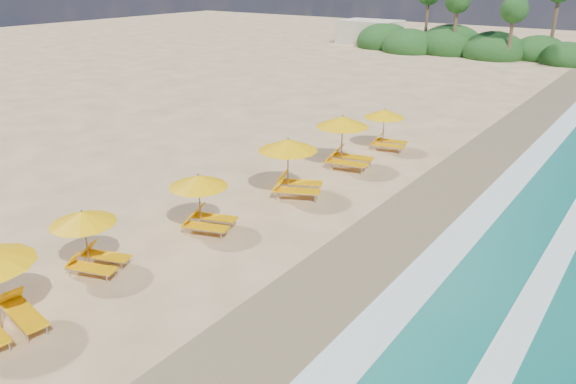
# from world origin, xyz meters

# --- Properties ---
(ground) EXTENTS (160.00, 160.00, 0.00)m
(ground) POSITION_xyz_m (0.00, 0.00, 0.00)
(ground) COLOR #D9B47F
(ground) RESTS_ON ground
(wet_sand) EXTENTS (4.00, 160.00, 0.01)m
(wet_sand) POSITION_xyz_m (4.00, 0.00, 0.01)
(wet_sand) COLOR olive
(wet_sand) RESTS_ON ground
(surf_foam) EXTENTS (4.00, 160.00, 0.01)m
(surf_foam) POSITION_xyz_m (6.70, 0.00, 0.03)
(surf_foam) COLOR white
(surf_foam) RESTS_ON ground
(station_1) EXTENTS (2.55, 2.50, 1.99)m
(station_1) POSITION_xyz_m (-2.84, -6.19, 1.12)
(station_1) COLOR olive
(station_1) RESTS_ON ground
(station_2) EXTENTS (2.68, 2.63, 2.09)m
(station_2) POSITION_xyz_m (-2.03, -2.18, 1.17)
(station_2) COLOR olive
(station_2) RESTS_ON ground
(station_3) EXTENTS (3.21, 3.20, 2.43)m
(station_3) POSITION_xyz_m (-1.40, 2.26, 1.36)
(station_3) COLOR olive
(station_3) RESTS_ON ground
(station_4) EXTENTS (2.99, 2.86, 2.47)m
(station_4) POSITION_xyz_m (-1.37, 6.44, 1.39)
(station_4) COLOR olive
(station_4) RESTS_ON ground
(station_5) EXTENTS (2.56, 2.45, 2.10)m
(station_5) POSITION_xyz_m (-1.08, 10.07, 1.18)
(station_5) COLOR olive
(station_5) RESTS_ON ground
(treeline) EXTENTS (25.80, 8.80, 9.74)m
(treeline) POSITION_xyz_m (-9.94, 45.51, 1.00)
(treeline) COLOR #163D14
(treeline) RESTS_ON ground
(beach_building) EXTENTS (7.00, 5.00, 2.80)m
(beach_building) POSITION_xyz_m (-22.00, 48.00, 1.40)
(beach_building) COLOR beige
(beach_building) RESTS_ON ground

